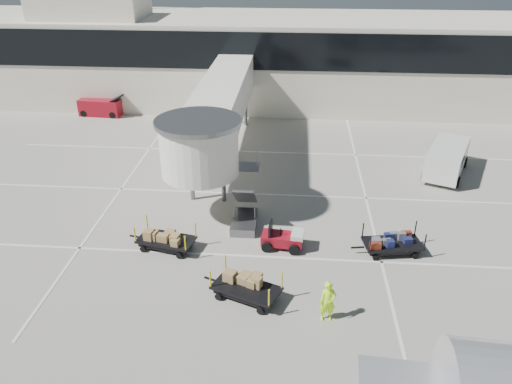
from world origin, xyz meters
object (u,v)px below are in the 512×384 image
(box_cart_near, at_px, (247,289))
(belt_loader, at_px, (101,107))
(baggage_tug, at_px, (283,239))
(box_cart_far, at_px, (169,241))
(suitcase_cart, at_px, (394,244))
(minivan, at_px, (447,157))
(ground_worker, at_px, (328,301))

(box_cart_near, xyz_separation_m, belt_loader, (-15.98, 25.08, 0.20))
(baggage_tug, xyz_separation_m, box_cart_far, (-6.04, -0.72, 0.03))
(suitcase_cart, distance_m, box_cart_near, 8.54)
(suitcase_cart, height_order, minivan, minivan)
(box_cart_far, height_order, ground_worker, ground_worker)
(minivan, bearing_deg, suitcase_cart, -93.82)
(suitcase_cart, relative_size, box_cart_near, 0.99)
(suitcase_cart, xyz_separation_m, ground_worker, (-3.71, -5.48, 0.45))
(baggage_tug, xyz_separation_m, minivan, (11.06, 10.32, 0.71))
(box_cart_far, bearing_deg, ground_worker, -18.30)
(box_cart_far, bearing_deg, minivan, 45.02)
(ground_worker, xyz_separation_m, minivan, (8.98, 15.81, 0.25))
(minivan, bearing_deg, box_cart_far, -124.00)
(suitcase_cart, relative_size, box_cart_far, 1.00)
(belt_loader, bearing_deg, minivan, -15.27)
(box_cart_near, relative_size, box_cart_far, 1.02)
(box_cart_near, xyz_separation_m, box_cart_far, (-4.52, 3.71, 0.01))
(baggage_tug, distance_m, ground_worker, 5.90)
(baggage_tug, distance_m, minivan, 15.14)
(suitcase_cart, height_order, belt_loader, belt_loader)
(baggage_tug, height_order, belt_loader, belt_loader)
(ground_worker, distance_m, minivan, 18.19)
(suitcase_cart, relative_size, minivan, 0.65)
(suitcase_cart, xyz_separation_m, box_cart_near, (-7.31, -4.41, 0.02))
(suitcase_cart, height_order, ground_worker, ground_worker)
(suitcase_cart, bearing_deg, box_cart_near, -158.27)
(baggage_tug, bearing_deg, belt_loader, 135.95)
(belt_loader, bearing_deg, suitcase_cart, -36.96)
(baggage_tug, height_order, ground_worker, ground_worker)
(baggage_tug, relative_size, belt_loader, 0.55)
(ground_worker, bearing_deg, suitcase_cart, 46.72)
(baggage_tug, distance_m, box_cart_near, 4.68)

